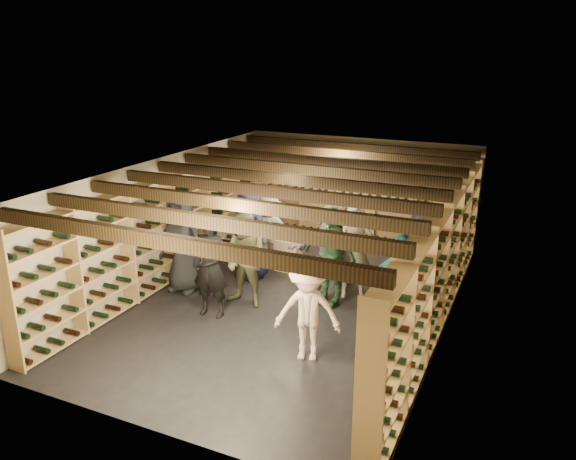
# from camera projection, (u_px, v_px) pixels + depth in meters

# --- Properties ---
(ground) EXTENTS (8.00, 8.00, 0.00)m
(ground) POSITION_uv_depth(u_px,v_px,m) (290.00, 300.00, 10.23)
(ground) COLOR black
(ground) RESTS_ON ground
(walls) EXTENTS (5.52, 8.02, 2.40)m
(walls) POSITION_uv_depth(u_px,v_px,m) (290.00, 238.00, 9.85)
(walls) COLOR #B4A88C
(walls) RESTS_ON ground
(ceiling) EXTENTS (5.50, 8.00, 0.01)m
(ceiling) POSITION_uv_depth(u_px,v_px,m) (290.00, 171.00, 9.48)
(ceiling) COLOR beige
(ceiling) RESTS_ON walls
(ceiling_joists) EXTENTS (5.40, 7.12, 0.18)m
(ceiling_joists) POSITION_uv_depth(u_px,v_px,m) (290.00, 179.00, 9.52)
(ceiling_joists) COLOR black
(ceiling_joists) RESTS_ON ground
(wine_rack_left) EXTENTS (0.32, 7.50, 2.15)m
(wine_rack_left) POSITION_uv_depth(u_px,v_px,m) (170.00, 227.00, 10.91)
(wine_rack_left) COLOR tan
(wine_rack_left) RESTS_ON ground
(wine_rack_right) EXTENTS (0.32, 7.50, 2.15)m
(wine_rack_right) POSITION_uv_depth(u_px,v_px,m) (438.00, 268.00, 8.88)
(wine_rack_right) COLOR tan
(wine_rack_right) RESTS_ON ground
(wine_rack_back) EXTENTS (4.70, 0.30, 2.15)m
(wine_rack_back) POSITION_uv_depth(u_px,v_px,m) (357.00, 195.00, 13.20)
(wine_rack_back) COLOR tan
(wine_rack_back) RESTS_ON ground
(crate_stack_left) EXTENTS (0.52, 0.37, 0.51)m
(crate_stack_left) POSITION_uv_depth(u_px,v_px,m) (279.00, 237.00, 12.81)
(crate_stack_left) COLOR tan
(crate_stack_left) RESTS_ON ground
(crate_stack_right) EXTENTS (0.50, 0.33, 0.68)m
(crate_stack_right) POSITION_uv_depth(u_px,v_px,m) (288.00, 255.00, 11.50)
(crate_stack_right) COLOR tan
(crate_stack_right) RESTS_ON ground
(crate_loose) EXTENTS (0.58, 0.47, 0.17)m
(crate_loose) POSITION_uv_depth(u_px,v_px,m) (348.00, 250.00, 12.53)
(crate_loose) COLOR tan
(crate_loose) RESTS_ON ground
(person_0) EXTENTS (0.96, 0.65, 1.90)m
(person_0) POSITION_uv_depth(u_px,v_px,m) (182.00, 243.00, 10.38)
(person_0) COLOR black
(person_0) RESTS_ON ground
(person_1) EXTENTS (0.69, 0.49, 1.78)m
(person_1) POSITION_uv_depth(u_px,v_px,m) (211.00, 266.00, 9.43)
(person_1) COLOR black
(person_1) RESTS_ON ground
(person_2) EXTENTS (0.89, 0.71, 1.74)m
(person_2) POSITION_uv_depth(u_px,v_px,m) (246.00, 260.00, 9.79)
(person_2) COLOR #505234
(person_2) RESTS_ON ground
(person_3) EXTENTS (1.08, 0.78, 1.50)m
(person_3) POSITION_uv_depth(u_px,v_px,m) (308.00, 312.00, 8.12)
(person_3) COLOR beige
(person_3) RESTS_ON ground
(person_4) EXTENTS (1.18, 0.86, 1.86)m
(person_4) POSITION_uv_depth(u_px,v_px,m) (399.00, 293.00, 8.31)
(person_4) COLOR #217077
(person_4) RESTS_ON ground
(person_6) EXTENTS (1.06, 0.90, 1.84)m
(person_6) POSITION_uv_depth(u_px,v_px,m) (251.00, 233.00, 11.03)
(person_6) COLOR #211E4B
(person_6) RESTS_ON ground
(person_7) EXTENTS (0.76, 0.64, 1.77)m
(person_7) POSITION_uv_depth(u_px,v_px,m) (355.00, 251.00, 10.13)
(person_7) COLOR gray
(person_7) RESTS_ON ground
(person_8) EXTENTS (0.75, 0.60, 1.49)m
(person_8) POSITION_uv_depth(u_px,v_px,m) (346.00, 245.00, 10.88)
(person_8) COLOR #4B311F
(person_8) RESTS_ON ground
(person_9) EXTENTS (1.16, 0.91, 1.58)m
(person_9) POSITION_uv_depth(u_px,v_px,m) (269.00, 231.00, 11.53)
(person_9) COLOR #AEA69F
(person_9) RESTS_ON ground
(person_10) EXTENTS (1.14, 0.72, 1.81)m
(person_10) POSITION_uv_depth(u_px,v_px,m) (330.00, 256.00, 9.85)
(person_10) COLOR #29502F
(person_10) RESTS_ON ground
(person_11) EXTENTS (1.60, 1.05, 1.65)m
(person_11) POSITION_uv_depth(u_px,v_px,m) (329.00, 248.00, 10.46)
(person_11) COLOR slate
(person_11) RESTS_ON ground
(person_12) EXTENTS (0.92, 0.72, 1.68)m
(person_12) POSITION_uv_depth(u_px,v_px,m) (420.00, 251.00, 10.28)
(person_12) COLOR #38393E
(person_12) RESTS_ON ground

